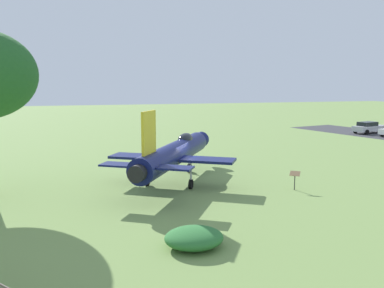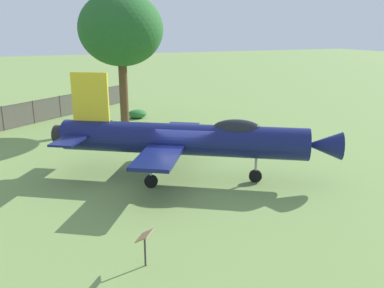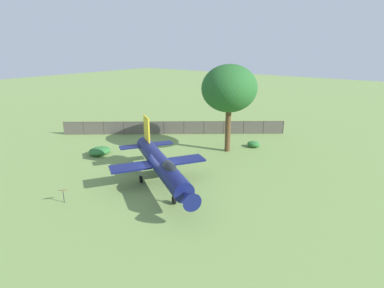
% 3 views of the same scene
% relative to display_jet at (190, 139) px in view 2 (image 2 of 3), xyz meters
% --- Properties ---
extents(ground_plane, '(200.00, 200.00, 0.00)m').
position_rel_display_jet_xyz_m(ground_plane, '(-0.31, 0.19, -1.98)').
color(ground_plane, '#75934C').
extents(display_jet, '(12.40, 9.37, 4.98)m').
position_rel_display_jet_xyz_m(display_jet, '(0.00, 0.00, 0.00)').
color(display_jet, '#111951').
rests_on(display_jet, ground_plane).
extents(shade_tree, '(5.71, 6.21, 9.41)m').
position_rel_display_jet_xyz_m(shade_tree, '(-0.40, 11.24, 4.89)').
color(shade_tree, brown).
rests_on(shade_tree, ground_plane).
extents(shrub_near_fence, '(1.50, 1.28, 0.68)m').
position_rel_display_jet_xyz_m(shrub_near_fence, '(1.33, 14.26, -1.64)').
color(shrub_near_fence, '#2D7033').
rests_on(shrub_near_fence, ground_plane).
extents(info_plaque, '(0.68, 0.72, 1.14)m').
position_rel_display_jet_xyz_m(info_plaque, '(-4.09, -6.39, -1.12)').
color(info_plaque, '#333333').
rests_on(info_plaque, ground_plane).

